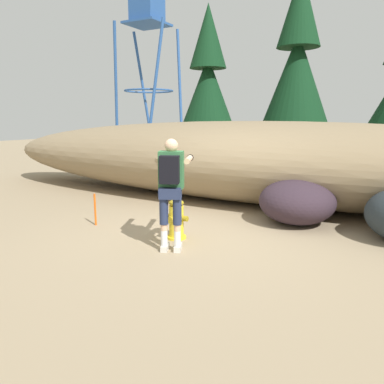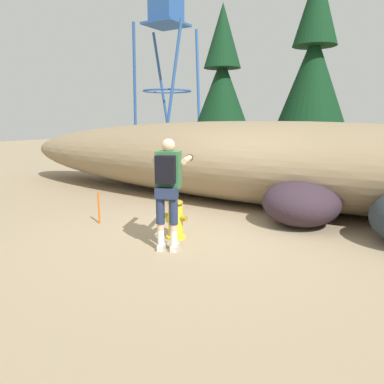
{
  "view_description": "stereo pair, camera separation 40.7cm",
  "coord_description": "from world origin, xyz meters",
  "px_view_note": "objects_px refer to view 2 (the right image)",
  "views": [
    {
      "loc": [
        2.97,
        -5.34,
        1.98
      ],
      "look_at": [
        -0.08,
        0.13,
        0.75
      ],
      "focal_mm": 35.37,
      "sensor_mm": 36.0,
      "label": 1
    },
    {
      "loc": [
        3.32,
        -5.13,
        1.98
      ],
      "look_at": [
        -0.08,
        0.13,
        0.75
      ],
      "focal_mm": 35.37,
      "sensor_mm": 36.0,
      "label": 2
    }
  ],
  "objects_px": {
    "utility_worker": "(168,180)",
    "survey_stake": "(99,208)",
    "fire_hydrant": "(176,219)",
    "watchtower": "(166,14)",
    "boulder_large": "(301,203)"
  },
  "relations": [
    {
      "from": "utility_worker",
      "to": "boulder_large",
      "type": "distance_m",
      "value": 2.79
    },
    {
      "from": "boulder_large",
      "to": "survey_stake",
      "type": "height_order",
      "value": "boulder_large"
    },
    {
      "from": "watchtower",
      "to": "survey_stake",
      "type": "xyz_separation_m",
      "value": [
        7.91,
        -12.93,
        -7.27
      ]
    },
    {
      "from": "fire_hydrant",
      "to": "watchtower",
      "type": "xyz_separation_m",
      "value": [
        -9.65,
        12.87,
        7.25
      ]
    },
    {
      "from": "boulder_large",
      "to": "utility_worker",
      "type": "bearing_deg",
      "value": -118.7
    },
    {
      "from": "fire_hydrant",
      "to": "watchtower",
      "type": "relative_size",
      "value": 0.07
    },
    {
      "from": "watchtower",
      "to": "survey_stake",
      "type": "relative_size",
      "value": 16.57
    },
    {
      "from": "fire_hydrant",
      "to": "utility_worker",
      "type": "distance_m",
      "value": 0.92
    },
    {
      "from": "utility_worker",
      "to": "survey_stake",
      "type": "relative_size",
      "value": 2.8
    },
    {
      "from": "utility_worker",
      "to": "watchtower",
      "type": "relative_size",
      "value": 0.17
    },
    {
      "from": "fire_hydrant",
      "to": "utility_worker",
      "type": "relative_size",
      "value": 0.42
    },
    {
      "from": "utility_worker",
      "to": "boulder_large",
      "type": "bearing_deg",
      "value": -52.56
    },
    {
      "from": "survey_stake",
      "to": "watchtower",
      "type": "bearing_deg",
      "value": 121.45
    },
    {
      "from": "utility_worker",
      "to": "survey_stake",
      "type": "height_order",
      "value": "utility_worker"
    },
    {
      "from": "survey_stake",
      "to": "fire_hydrant",
      "type": "bearing_deg",
      "value": 1.98
    }
  ]
}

